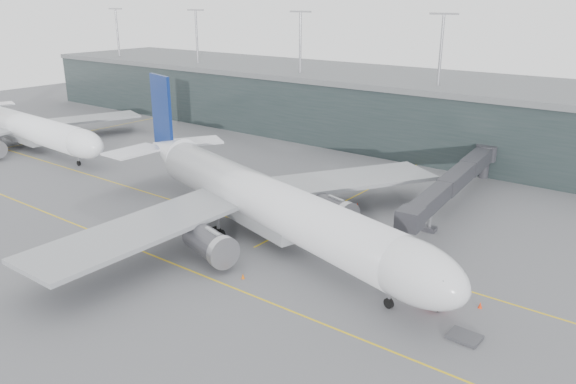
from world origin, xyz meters
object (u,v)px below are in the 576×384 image
Objects in this scene: jet_bridge at (463,177)px; gse_cart at (434,301)px; second_aircraft at (26,128)px; main_aircraft at (263,201)px.

jet_bridge is 35.25m from gse_cart.
second_aircraft is 29.42× the size of gse_cart.
main_aircraft is 74.24m from second_aircraft.
second_aircraft is at bearing 178.37° from gse_cart.
main_aircraft is 1.12× the size of second_aircraft.
gse_cart is (26.94, -3.46, -4.72)m from main_aircraft.
jet_bridge is 94.03m from second_aircraft.
jet_bridge is at bearing 17.95° from second_aircraft.
second_aircraft reaches higher than gse_cart.
main_aircraft is 34.56m from jet_bridge.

